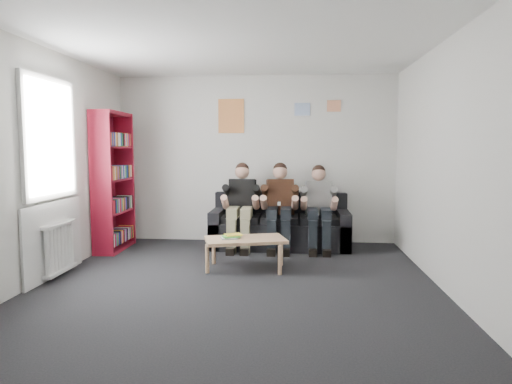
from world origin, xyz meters
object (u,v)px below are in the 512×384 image
bookshelf (114,181)px  sofa (280,228)px  person_right (319,208)px  person_middle (280,207)px  coffee_table (245,242)px  person_left (241,206)px

bookshelf → sofa: bearing=7.9°
sofa → bookshelf: (-2.48, -0.42, 0.74)m
sofa → person_right: size_ratio=1.65×
person_middle → person_right: person_middle is taller
coffee_table → bookshelf: bearing=155.3°
bookshelf → person_left: bearing=5.0°
person_left → person_right: person_left is taller
sofa → coffee_table: size_ratio=2.12×
bookshelf → person_right: size_ratio=1.62×
coffee_table → person_middle: (0.39, 1.18, 0.30)m
coffee_table → person_left: 1.24m
person_middle → person_right: (0.59, 0.00, -0.01)m
sofa → person_middle: (-0.00, -0.20, 0.36)m
bookshelf → person_left: (1.89, 0.22, -0.39)m
sofa → person_middle: person_middle is taller
sofa → person_right: 0.71m
person_left → person_middle: bearing=2.2°
person_right → bookshelf: bearing=-180.0°
bookshelf → person_left: bookshelf is taller
bookshelf → person_middle: size_ratio=1.58×
person_middle → sofa: bearing=80.9°
bookshelf → person_right: 3.10m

